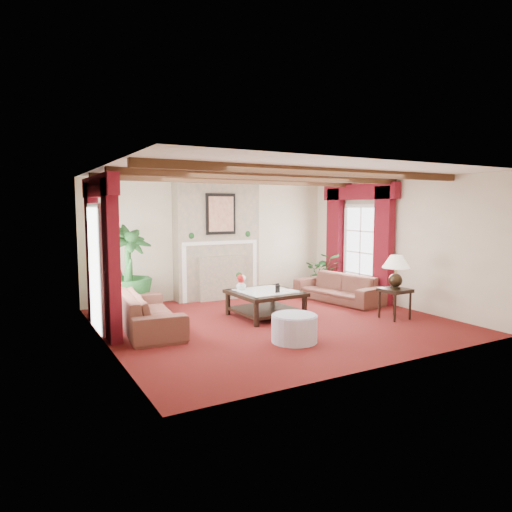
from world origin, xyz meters
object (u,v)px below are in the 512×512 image
sofa_right (338,284)px  coffee_table (265,304)px  ottoman (294,328)px  sofa_left (149,305)px  potted_palm (127,289)px  side_table (395,304)px

sofa_right → coffee_table: bearing=-87.7°
coffee_table → ottoman: size_ratio=1.69×
sofa_left → coffee_table: sofa_left is taller
coffee_table → sofa_left: bearing=172.7°
ottoman → coffee_table: bearing=75.3°
sofa_right → potted_palm: potted_palm is taller
coffee_table → ottoman: (-0.43, -1.63, -0.04)m
ottoman → side_table: bearing=7.3°
potted_palm → side_table: (4.33, -2.84, -0.21)m
ottoman → sofa_left: bearing=134.5°
potted_palm → sofa_left: bearing=-88.0°
potted_palm → sofa_right: bearing=-13.5°
side_table → ottoman: (-2.50, -0.32, -0.08)m
sofa_left → ottoman: 2.56m
sofa_left → sofa_right: size_ratio=1.05×
potted_palm → coffee_table: 2.74m
sofa_left → side_table: sofa_left is taller
sofa_right → ottoman: (-2.58, -2.10, -0.19)m
side_table → potted_palm: bearing=146.8°
sofa_right → ottoman: sofa_right is taller
sofa_left → potted_palm: size_ratio=1.11×
sofa_right → ottoman: bearing=-60.8°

